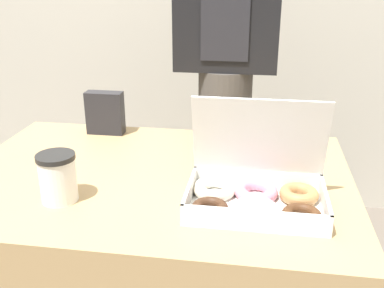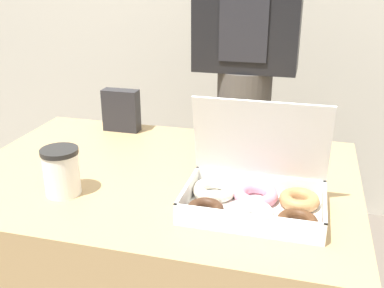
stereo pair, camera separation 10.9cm
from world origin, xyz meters
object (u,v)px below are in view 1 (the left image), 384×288
Objects in this scene: coffee_cup at (58,177)px; person_customer at (226,50)px; donut_box at (255,192)px; napkin_holder at (105,113)px.

coffee_cup is 0.07× the size of person_customer.
donut_box is at bearing 5.21° from coffee_cup.
person_customer is (0.39, 0.28, 0.18)m from napkin_holder.
napkin_holder is 0.51m from person_customer.
person_customer is at bearing 65.91° from coffee_cup.
donut_box is 0.77m from person_customer.
coffee_cup is at bearing -84.60° from napkin_holder.
donut_box reaches higher than coffee_cup.
coffee_cup is 0.86m from person_customer.
person_customer reaches higher than napkin_holder.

